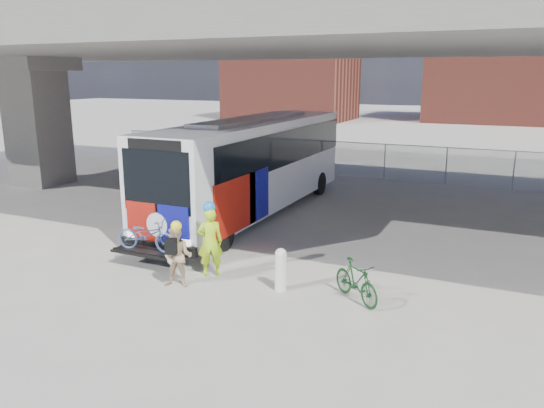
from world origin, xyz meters
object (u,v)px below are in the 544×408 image
Objects in this scene: bollard at (281,268)px; bike_parked at (356,281)px; cyclist_hivis at (210,240)px; cyclist_tan at (177,256)px; bus at (254,159)px.

bike_parked is (1.86, 0.19, -0.09)m from bollard.
bike_parked is (3.99, 0.00, -0.48)m from cyclist_hivis.
cyclist_tan is 4.45m from bike_parked.
cyclist_hivis reaches higher than cyclist_tan.
cyclist_hivis is (-2.13, 0.19, 0.39)m from bollard.
cyclist_tan is at bearing 141.76° from bike_parked.
bus is 7.49× the size of cyclist_tan.
cyclist_hivis is 1.17× the size of cyclist_tan.
bus reaches higher than bike_parked.
cyclist_tan is 1.05× the size of bike_parked.
bollard is 0.67× the size of bike_parked.
cyclist_hivis is 1.23× the size of bike_parked.
bollard is 1.87m from bike_parked.
bollard is 0.54× the size of cyclist_hivis.
cyclist_tan is (1.56, -7.36, -1.29)m from bus.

